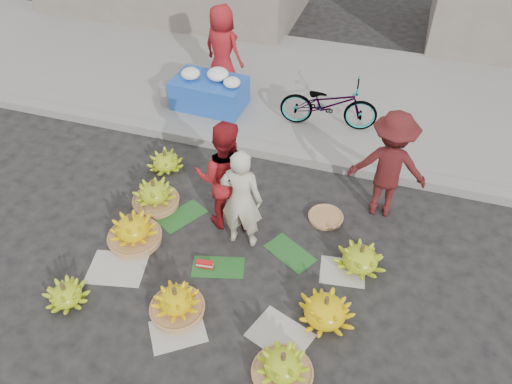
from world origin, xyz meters
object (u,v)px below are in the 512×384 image
(banana_bunch_4, at_px, (325,310))
(bicycle, at_px, (329,104))
(vendor_cream, at_px, (241,199))
(banana_bunch_0, at_px, (133,230))
(flower_table, at_px, (210,91))

(banana_bunch_4, distance_m, bicycle, 3.77)
(vendor_cream, bearing_deg, banana_bunch_0, 16.15)
(banana_bunch_4, xyz_separation_m, vendor_cream, (-1.28, 0.88, 0.55))
(banana_bunch_4, distance_m, flower_table, 4.62)
(banana_bunch_4, xyz_separation_m, bicycle, (-0.74, 3.68, 0.36))
(banana_bunch_4, bearing_deg, flower_table, 127.54)
(banana_bunch_0, xyz_separation_m, banana_bunch_4, (2.63, -0.45, -0.02))
(banana_bunch_0, relative_size, banana_bunch_4, 0.82)
(banana_bunch_0, xyz_separation_m, flower_table, (-0.19, 3.21, 0.21))
(vendor_cream, xyz_separation_m, flower_table, (-1.53, 2.78, -0.32))
(banana_bunch_0, relative_size, flower_table, 0.55)
(banana_bunch_0, height_order, bicycle, bicycle)
(banana_bunch_0, height_order, banana_bunch_4, banana_bunch_0)
(banana_bunch_4, height_order, bicycle, bicycle)
(banana_bunch_0, xyz_separation_m, vendor_cream, (1.35, 0.43, 0.53))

